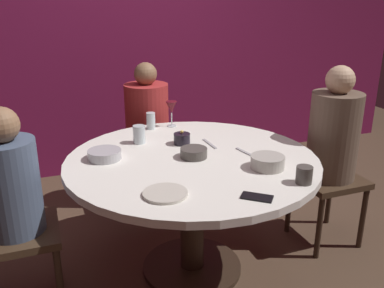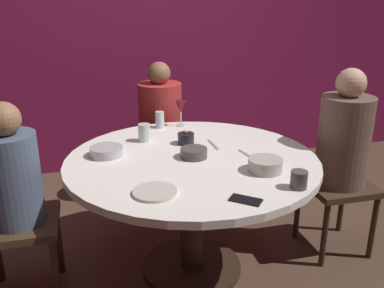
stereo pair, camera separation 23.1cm
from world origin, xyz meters
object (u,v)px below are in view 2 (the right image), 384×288
seated_diner_left (13,183)px  bowl_small_white (265,165)px  seated_diner_back (160,117)px  cup_by_right_diner (160,120)px  wine_glass (181,108)px  bowl_salad_center (194,153)px  cup_near_candle (144,133)px  candle_holder (186,138)px  bowl_serving_large (106,151)px  cup_by_left_diner (299,180)px  dining_table (192,181)px  seated_diner_right (343,144)px  dinner_plate (155,192)px  cell_phone (246,200)px

seated_diner_left → bowl_small_white: size_ratio=6.26×
seated_diner_back → cup_by_right_diner: (-0.07, -0.39, 0.09)m
wine_glass → bowl_salad_center: 0.61m
wine_glass → cup_near_candle: bearing=-138.4°
candle_holder → bowl_small_white: 0.59m
bowl_serving_large → cup_by_left_diner: (0.84, -0.65, 0.02)m
seated_diner_back → bowl_serving_large: seated_diner_back is taller
seated_diner_back → wine_glass: (0.08, -0.38, 0.16)m
dining_table → candle_holder: size_ratio=14.12×
dining_table → bowl_serving_large: bearing=162.1°
cup_by_right_diner → seated_diner_left: bearing=-145.6°
bowl_serving_large → cup_by_left_diner: size_ratio=2.16×
candle_holder → bowl_serving_large: (-0.48, -0.08, -0.01)m
wine_glass → seated_diner_right: bearing=-34.3°
wine_glass → cup_by_right_diner: bearing=-177.8°
candle_holder → dinner_plate: size_ratio=0.48×
dinner_plate → bowl_serving_large: size_ratio=1.12×
wine_glass → cup_by_right_diner: size_ratio=1.57×
seated_diner_left → dinner_plate: size_ratio=5.37×
seated_diner_right → candle_holder: 0.96m
bowl_small_white → wine_glass: bearing=105.3°
bowl_serving_large → seated_diner_left: bearing=-162.9°
candle_holder → bowl_small_white: bearing=-60.1°
candle_holder → dinner_plate: 0.69m
bowl_salad_center → cell_phone: bearing=-81.0°
seated_diner_left → cup_by_right_diner: (0.87, 0.60, 0.10)m
wine_glass → bowl_small_white: wine_glass is taller
candle_holder → bowl_serving_large: 0.49m
dinner_plate → cup_by_left_diner: bearing=-9.7°
seated_diner_back → cup_by_right_diner: 0.41m
candle_holder → bowl_serving_large: size_ratio=0.54×
cup_by_right_diner → wine_glass: bearing=2.2°
seated_diner_left → seated_diner_right: size_ratio=0.93×
seated_diner_back → bowl_small_white: bearing=14.1°
cup_near_candle → bowl_salad_center: bearing=-56.6°
dining_table → bowl_serving_large: 0.51m
cup_by_left_diner → bowl_salad_center: bearing=126.7°
seated_diner_back → bowl_salad_center: (0.01, -0.99, 0.06)m
cell_phone → bowl_salad_center: 0.57m
seated_diner_back → wine_glass: seated_diner_back is taller
candle_holder → cup_by_right_diner: cup_by_right_diner is taller
bowl_small_white → cup_near_candle: bearing=130.6°
bowl_serving_large → cup_by_left_diner: cup_by_left_diner is taller
cell_phone → bowl_salad_center: bowl_salad_center is taller
seated_diner_left → wine_glass: bearing=30.6°
dinner_plate → bowl_serving_large: 0.57m
bowl_serving_large → bowl_salad_center: bearing=-17.5°
candle_holder → bowl_serving_large: candle_holder is taller
dinner_plate → cup_by_left_diner: 0.67m
seated_diner_right → cup_near_candle: 1.22m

